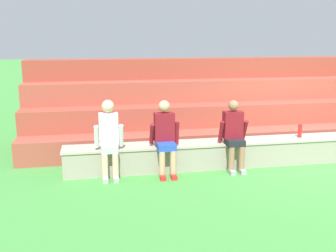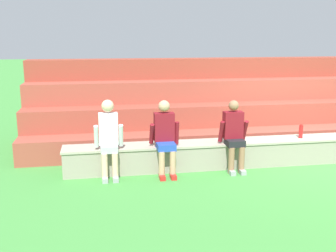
% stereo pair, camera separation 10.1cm
% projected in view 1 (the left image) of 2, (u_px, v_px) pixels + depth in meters
% --- Properties ---
extents(ground_plane, '(80.00, 80.00, 0.00)m').
position_uv_depth(ground_plane, '(319.00, 164.00, 7.99)').
color(ground_plane, '#428E3D').
extents(stone_seating_wall, '(9.98, 0.55, 0.51)m').
position_uv_depth(stone_seating_wall, '(313.00, 148.00, 8.18)').
color(stone_seating_wall, gray).
rests_on(stone_seating_wall, ground).
extents(brick_bleachers, '(11.90, 2.45, 1.96)m').
position_uv_depth(brick_bleachers, '(270.00, 108.00, 10.10)').
color(brick_bleachers, '#9D4637').
rests_on(brick_bleachers, ground).
extents(person_far_left, '(0.51, 0.47, 1.41)m').
position_uv_depth(person_far_left, '(109.00, 137.00, 7.06)').
color(person_far_left, beige).
rests_on(person_far_left, ground).
extents(person_left_of_center, '(0.55, 0.59, 1.37)m').
position_uv_depth(person_left_of_center, '(165.00, 136.00, 7.27)').
color(person_left_of_center, tan).
rests_on(person_left_of_center, ground).
extents(person_center, '(0.54, 0.52, 1.34)m').
position_uv_depth(person_center, '(234.00, 134.00, 7.50)').
color(person_center, '#996B4C').
rests_on(person_center, ground).
extents(water_bottle_near_right, '(0.08, 0.08, 0.28)m').
position_uv_depth(water_bottle_near_right, '(300.00, 131.00, 8.02)').
color(water_bottle_near_right, red).
rests_on(water_bottle_near_right, stone_seating_wall).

